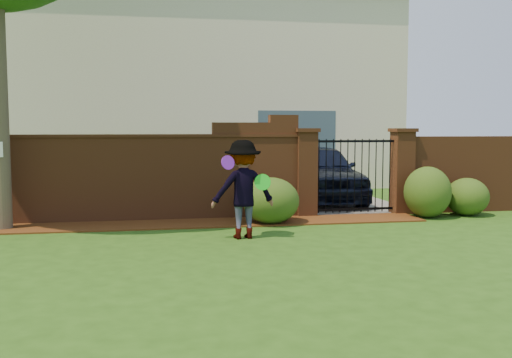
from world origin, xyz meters
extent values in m
cube|color=#234812|center=(0.00, 0.00, -0.01)|extent=(80.00, 80.00, 0.01)
cube|color=#3E1E0B|center=(-0.95, 3.34, 0.01)|extent=(11.10, 1.08, 0.03)
cube|color=brown|center=(-2.15, 4.00, 0.85)|extent=(8.70, 0.25, 1.70)
cube|color=brown|center=(1.30, 4.00, 1.85)|extent=(1.80, 0.25, 0.30)
cube|color=brown|center=(1.90, 4.00, 2.08)|extent=(0.60, 0.25, 0.16)
cube|color=brown|center=(-2.15, 4.00, 1.73)|extent=(8.70, 0.31, 0.06)
cube|color=brown|center=(6.60, 4.00, 0.85)|extent=(4.00, 0.25, 1.70)
cube|color=brown|center=(2.40, 4.00, 0.90)|extent=(0.42, 0.42, 1.80)
cube|color=brown|center=(2.40, 4.00, 1.84)|extent=(0.50, 0.50, 0.08)
cube|color=brown|center=(4.60, 4.00, 0.90)|extent=(0.42, 0.42, 1.80)
cube|color=brown|center=(4.60, 4.00, 1.84)|extent=(0.50, 0.50, 0.08)
cylinder|color=black|center=(2.69, 4.00, 0.85)|extent=(0.02, 0.02, 1.60)
cylinder|color=black|center=(2.85, 4.00, 0.85)|extent=(0.02, 0.02, 1.60)
cylinder|color=black|center=(3.01, 4.00, 0.85)|extent=(0.02, 0.02, 1.60)
cylinder|color=black|center=(3.18, 4.00, 0.85)|extent=(0.02, 0.02, 1.60)
cylinder|color=black|center=(3.34, 4.00, 0.85)|extent=(0.02, 0.02, 1.60)
cylinder|color=black|center=(3.50, 4.00, 0.85)|extent=(0.02, 0.02, 1.60)
cylinder|color=black|center=(3.66, 4.00, 0.85)|extent=(0.02, 0.02, 1.60)
cylinder|color=black|center=(3.82, 4.00, 0.85)|extent=(0.02, 0.02, 1.60)
cylinder|color=black|center=(3.99, 4.00, 0.85)|extent=(0.02, 0.02, 1.60)
cylinder|color=black|center=(4.15, 4.00, 0.85)|extent=(0.02, 0.02, 1.60)
cylinder|color=black|center=(4.31, 4.00, 0.85)|extent=(0.02, 0.02, 1.60)
cube|color=black|center=(3.50, 4.00, 0.12)|extent=(1.78, 0.03, 0.05)
cube|color=black|center=(3.50, 4.00, 1.60)|extent=(1.78, 0.03, 0.05)
cube|color=slate|center=(3.50, 8.00, 0.01)|extent=(3.20, 8.00, 0.01)
cube|color=beige|center=(1.00, 12.00, 3.00)|extent=(12.00, 6.00, 6.00)
cube|color=#384C5B|center=(3.50, 9.05, 1.20)|extent=(2.40, 0.12, 2.40)
cube|color=#3F332D|center=(1.00, 12.00, 6.15)|extent=(12.40, 6.40, 0.30)
imported|color=black|center=(3.34, 6.12, 0.75)|extent=(1.82, 4.41, 1.50)
ellipsoid|color=#214314|center=(1.45, 3.13, 0.46)|extent=(1.12, 1.12, 0.92)
ellipsoid|color=#214314|center=(4.86, 3.30, 0.54)|extent=(0.98, 0.98, 1.08)
ellipsoid|color=#214314|center=(5.84, 3.42, 0.41)|extent=(0.92, 0.92, 0.81)
imported|color=gray|center=(0.67, 1.74, 0.84)|extent=(1.13, 0.70, 1.69)
cylinder|color=purple|center=(0.38, 1.51, 1.32)|extent=(0.25, 0.15, 0.24)
cylinder|color=#19BC1A|center=(0.98, 1.57, 0.98)|extent=(0.28, 0.14, 0.28)
camera|label=1|loc=(-0.89, -7.96, 1.90)|focal=40.69mm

